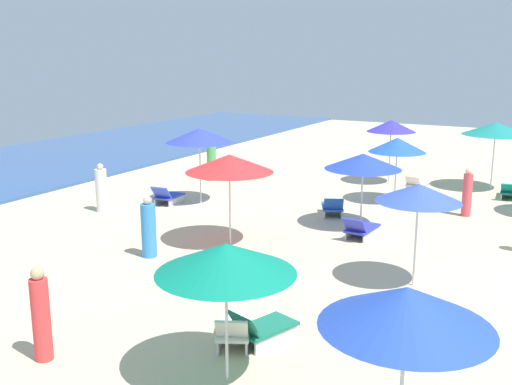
{
  "coord_description": "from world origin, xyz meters",
  "views": [
    {
      "loc": [
        -14.88,
        1.89,
        5.22
      ],
      "look_at": [
        0.02,
        10.02,
        1.26
      ],
      "focal_mm": 42.3,
      "sensor_mm": 36.0,
      "label": 1
    }
  ],
  "objects_px": {
    "umbrella_4": "(406,307)",
    "umbrella_8": "(397,145)",
    "beachgoer_3": "(101,190)",
    "beachgoer_6": "(149,229)",
    "lounge_chair_5_1": "(262,329)",
    "umbrella_6": "(363,161)",
    "lounge_chair_6_1": "(361,229)",
    "umbrella_0": "(229,163)",
    "lounge_chair_9_0": "(510,191)",
    "umbrella_3": "(391,126)",
    "beachgoer_4": "(211,162)",
    "lounge_chair_5_0": "(234,331)",
    "lounge_chair_2_0": "(167,196)",
    "beachgoer_5": "(467,193)",
    "umbrella_9": "(496,129)",
    "umbrella_1": "(419,193)",
    "umbrella_2": "(199,135)",
    "umbrella_5": "(226,259)",
    "lounge_chair_6_0": "(332,207)",
    "beachgoer_7": "(41,316)",
    "lounge_chair_3_0": "(417,184)"
  },
  "relations": [
    {
      "from": "lounge_chair_2_0",
      "to": "lounge_chair_6_0",
      "type": "height_order",
      "value": "lounge_chair_2_0"
    },
    {
      "from": "lounge_chair_6_0",
      "to": "beachgoer_7",
      "type": "xyz_separation_m",
      "value": [
        -11.29,
        0.89,
        0.53
      ]
    },
    {
      "from": "lounge_chair_2_0",
      "to": "umbrella_4",
      "type": "relative_size",
      "value": 0.51
    },
    {
      "from": "lounge_chair_2_0",
      "to": "beachgoer_5",
      "type": "height_order",
      "value": "beachgoer_5"
    },
    {
      "from": "umbrella_3",
      "to": "beachgoer_4",
      "type": "distance_m",
      "value": 7.45
    },
    {
      "from": "umbrella_1",
      "to": "lounge_chair_6_1",
      "type": "xyz_separation_m",
      "value": [
        2.91,
        2.26,
        -1.91
      ]
    },
    {
      "from": "lounge_chair_2_0",
      "to": "beachgoer_5",
      "type": "relative_size",
      "value": 0.82
    },
    {
      "from": "umbrella_2",
      "to": "lounge_chair_6_1",
      "type": "distance_m",
      "value": 6.81
    },
    {
      "from": "umbrella_0",
      "to": "umbrella_5",
      "type": "xyz_separation_m",
      "value": [
        -6.15,
        -3.64,
        -0.2
      ]
    },
    {
      "from": "umbrella_1",
      "to": "beachgoer_4",
      "type": "relative_size",
      "value": 1.42
    },
    {
      "from": "umbrella_0",
      "to": "umbrella_2",
      "type": "xyz_separation_m",
      "value": [
        3.56,
        3.35,
        0.12
      ]
    },
    {
      "from": "beachgoer_7",
      "to": "umbrella_1",
      "type": "bearing_deg",
      "value": -2.41
    },
    {
      "from": "umbrella_3",
      "to": "lounge_chair_6_0",
      "type": "bearing_deg",
      "value": 178.11
    },
    {
      "from": "umbrella_5",
      "to": "lounge_chair_6_0",
      "type": "distance_m",
      "value": 10.76
    },
    {
      "from": "umbrella_0",
      "to": "umbrella_6",
      "type": "height_order",
      "value": "umbrella_0"
    },
    {
      "from": "lounge_chair_5_1",
      "to": "beachgoer_4",
      "type": "relative_size",
      "value": 0.83
    },
    {
      "from": "beachgoer_3",
      "to": "beachgoer_6",
      "type": "bearing_deg",
      "value": 129.7
    },
    {
      "from": "umbrella_1",
      "to": "beachgoer_6",
      "type": "distance_m",
      "value": 6.85
    },
    {
      "from": "lounge_chair_5_1",
      "to": "beachgoer_7",
      "type": "relative_size",
      "value": 0.82
    },
    {
      "from": "lounge_chair_5_1",
      "to": "beachgoer_6",
      "type": "height_order",
      "value": "beachgoer_6"
    },
    {
      "from": "umbrella_9",
      "to": "lounge_chair_9_0",
      "type": "distance_m",
      "value": 2.58
    },
    {
      "from": "lounge_chair_5_1",
      "to": "beachgoer_5",
      "type": "distance_m",
      "value": 11.12
    },
    {
      "from": "umbrella_4",
      "to": "beachgoer_6",
      "type": "bearing_deg",
      "value": 56.76
    },
    {
      "from": "umbrella_0",
      "to": "lounge_chair_6_1",
      "type": "height_order",
      "value": "umbrella_0"
    },
    {
      "from": "umbrella_4",
      "to": "lounge_chair_6_1",
      "type": "height_order",
      "value": "umbrella_4"
    },
    {
      "from": "lounge_chair_6_0",
      "to": "lounge_chair_5_1",
      "type": "bearing_deg",
      "value": 77.72
    },
    {
      "from": "umbrella_9",
      "to": "beachgoer_6",
      "type": "relative_size",
      "value": 1.61
    },
    {
      "from": "beachgoer_4",
      "to": "beachgoer_7",
      "type": "height_order",
      "value": "beachgoer_7"
    },
    {
      "from": "umbrella_4",
      "to": "beachgoer_5",
      "type": "relative_size",
      "value": 1.61
    },
    {
      "from": "umbrella_0",
      "to": "beachgoer_3",
      "type": "bearing_deg",
      "value": 79.76
    },
    {
      "from": "lounge_chair_5_0",
      "to": "umbrella_6",
      "type": "bearing_deg",
      "value": -112.38
    },
    {
      "from": "umbrella_9",
      "to": "umbrella_0",
      "type": "bearing_deg",
      "value": 153.56
    },
    {
      "from": "lounge_chair_9_0",
      "to": "beachgoer_6",
      "type": "xyz_separation_m",
      "value": [
        -11.45,
        7.53,
        0.48
      ]
    },
    {
      "from": "lounge_chair_2_0",
      "to": "lounge_chair_3_0",
      "type": "distance_m",
      "value": 9.54
    },
    {
      "from": "lounge_chair_6_1",
      "to": "beachgoer_6",
      "type": "distance_m",
      "value": 6.06
    },
    {
      "from": "umbrella_6",
      "to": "lounge_chair_6_1",
      "type": "distance_m",
      "value": 2.1
    },
    {
      "from": "beachgoer_6",
      "to": "lounge_chair_6_1",
      "type": "bearing_deg",
      "value": 179.83
    },
    {
      "from": "lounge_chair_5_1",
      "to": "umbrella_6",
      "type": "relative_size",
      "value": 0.6
    },
    {
      "from": "umbrella_5",
      "to": "umbrella_9",
      "type": "distance_m",
      "value": 17.03
    },
    {
      "from": "umbrella_4",
      "to": "umbrella_8",
      "type": "bearing_deg",
      "value": 16.07
    },
    {
      "from": "umbrella_0",
      "to": "lounge_chair_9_0",
      "type": "relative_size",
      "value": 1.73
    },
    {
      "from": "umbrella_1",
      "to": "lounge_chair_2_0",
      "type": "distance_m",
      "value": 10.34
    },
    {
      "from": "lounge_chair_3_0",
      "to": "lounge_chair_5_0",
      "type": "relative_size",
      "value": 1.04
    },
    {
      "from": "umbrella_6",
      "to": "beachgoer_3",
      "type": "bearing_deg",
      "value": 106.11
    },
    {
      "from": "umbrella_0",
      "to": "beachgoer_4",
      "type": "bearing_deg",
      "value": 36.08
    },
    {
      "from": "umbrella_4",
      "to": "umbrella_8",
      "type": "relative_size",
      "value": 1.11
    },
    {
      "from": "umbrella_6",
      "to": "beachgoer_3",
      "type": "distance_m",
      "value": 8.67
    },
    {
      "from": "lounge_chair_6_0",
      "to": "umbrella_3",
      "type": "bearing_deg",
      "value": -117.69
    },
    {
      "from": "lounge_chair_5_0",
      "to": "lounge_chair_5_1",
      "type": "relative_size",
      "value": 0.97
    },
    {
      "from": "lounge_chair_6_0",
      "to": "lounge_chair_2_0",
      "type": "bearing_deg",
      "value": -12.66
    }
  ]
}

